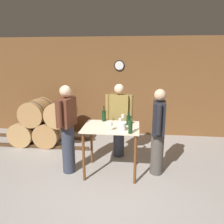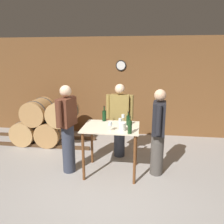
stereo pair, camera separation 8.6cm
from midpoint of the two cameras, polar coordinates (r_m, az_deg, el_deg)
ground_plane at (r=4.03m, az=-0.53°, el=-18.45°), size 14.00×14.00×0.00m
back_wall at (r=6.13m, az=3.16°, el=6.51°), size 8.40×0.08×2.70m
barrel_rack at (r=5.82m, az=-16.63°, el=-2.50°), size 2.77×0.80×1.16m
tasting_table at (r=4.08m, az=0.41°, el=-6.14°), size 1.03×0.80×0.93m
wine_bottle_far_left at (r=4.34m, az=-1.47°, el=-0.91°), size 0.08×0.08×0.31m
wine_bottle_left at (r=4.10m, az=4.87°, el=-2.08°), size 0.07×0.07×0.26m
wine_bottle_center at (r=3.65m, az=5.34°, el=-3.87°), size 0.07×0.07×0.30m
wine_glass_near_left at (r=3.77m, az=0.19°, el=-3.15°), size 0.07×0.07×0.16m
wine_glass_near_center at (r=4.08m, az=2.77°, el=-2.15°), size 0.07×0.07×0.13m
wine_glass_near_right at (r=4.31m, az=3.49°, el=-1.15°), size 0.06×0.06×0.15m
ice_bucket at (r=3.80m, az=3.33°, el=-3.84°), size 0.12×0.12×0.14m
person_host at (r=4.75m, az=2.51°, el=-1.88°), size 0.59×0.24×1.62m
person_visitor_with_scarf at (r=4.16m, az=-10.99°, el=-4.04°), size 0.29×0.58×1.69m
person_visitor_bearded at (r=4.10m, az=12.57°, el=-4.87°), size 0.25×0.59×1.63m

